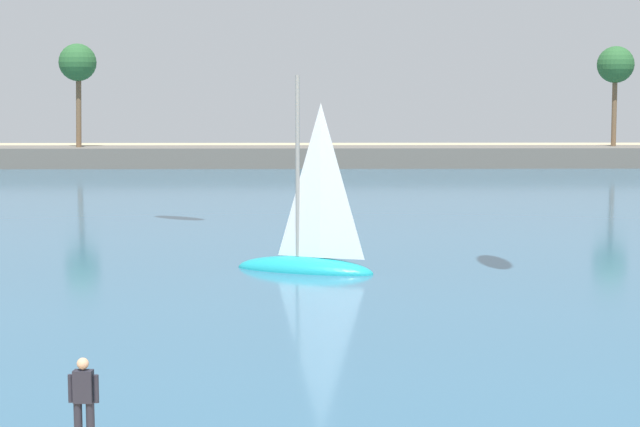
{
  "coord_description": "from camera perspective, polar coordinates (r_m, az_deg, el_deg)",
  "views": [
    {
      "loc": [
        2.27,
        -9.55,
        6.24
      ],
      "look_at": [
        2.59,
        12.28,
        3.79
      ],
      "focal_mm": 59.0,
      "sensor_mm": 36.0,
      "label": 1
    }
  ],
  "objects": [
    {
      "name": "person_at_waterline",
      "position": [
        19.25,
        -12.69,
        -9.86
      ],
      "size": [
        0.55,
        0.22,
        1.67
      ],
      "color": "#23232D",
      "rests_on": "ground"
    },
    {
      "name": "sailboat_mid_bay",
      "position": [
        37.16,
        -0.68,
        -2.12
      ],
      "size": [
        5.31,
        3.25,
        7.4
      ],
      "color": "teal",
      "rests_on": "sea"
    },
    {
      "name": "sea",
      "position": [
        75.46,
        -2.56,
        1.69
      ],
      "size": [
        220.0,
        113.18,
        0.06
      ],
      "primitive_type": "cube",
      "color": "#33607F",
      "rests_on": "ground"
    },
    {
      "name": "palm_headland",
      "position": [
        91.97,
        -0.37,
        4.38
      ],
      "size": [
        112.18,
        6.94,
        13.62
      ],
      "color": "#605B54",
      "rests_on": "ground"
    }
  ]
}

